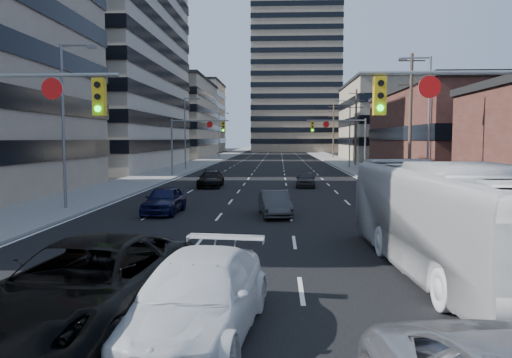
{
  "coord_description": "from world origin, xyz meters",
  "views": [
    {
      "loc": [
        1.23,
        -6.63,
        3.92
      ],
      "look_at": [
        0.22,
        14.65,
        2.2
      ],
      "focal_mm": 35.0,
      "sensor_mm": 36.0,
      "label": 1
    }
  ],
  "objects_px": {
    "white_van": "(197,298)",
    "sedan_blue": "(164,200)",
    "transit_bus": "(446,219)",
    "black_pickup": "(87,286)"
  },
  "relations": [
    {
      "from": "white_van",
      "to": "sedan_blue",
      "type": "distance_m",
      "value": 16.82
    },
    {
      "from": "white_van",
      "to": "transit_bus",
      "type": "relative_size",
      "value": 0.47
    },
    {
      "from": "white_van",
      "to": "sedan_blue",
      "type": "bearing_deg",
      "value": 111.65
    },
    {
      "from": "black_pickup",
      "to": "white_van",
      "type": "height_order",
      "value": "black_pickup"
    },
    {
      "from": "white_van",
      "to": "transit_bus",
      "type": "height_order",
      "value": "transit_bus"
    },
    {
      "from": "transit_bus",
      "to": "black_pickup",
      "type": "bearing_deg",
      "value": -155.0
    },
    {
      "from": "white_van",
      "to": "black_pickup",
      "type": "bearing_deg",
      "value": 179.98
    },
    {
      "from": "white_van",
      "to": "transit_bus",
      "type": "bearing_deg",
      "value": 43.88
    },
    {
      "from": "black_pickup",
      "to": "white_van",
      "type": "xyz_separation_m",
      "value": [
        2.3,
        -0.26,
        -0.12
      ]
    },
    {
      "from": "sedan_blue",
      "to": "white_van",
      "type": "bearing_deg",
      "value": -72.82
    }
  ]
}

